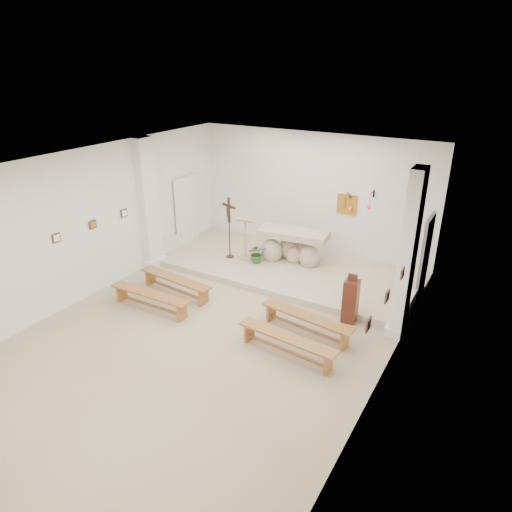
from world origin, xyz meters
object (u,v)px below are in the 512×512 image
Objects in this scene: crucifix_stand at (229,223)px; bench_right_front at (306,320)px; bench_right_second at (287,341)px; donation_pedestal at (351,301)px; lectern at (245,238)px; bench_left_front at (176,282)px; altar at (292,248)px; bench_left_second at (150,297)px.

crucifix_stand reaches higher than bench_right_front.
bench_right_second is (0.00, -0.89, 0.00)m from bench_right_front.
lectern is at bearing 153.78° from donation_pedestal.
bench_left_front is (-0.09, -2.26, -0.82)m from crucifix_stand.
altar is 1.72× the size of donation_pedestal.
bench_left_second is at bearing -72.96° from crucifix_stand.
bench_right_front is (3.38, -2.26, -0.82)m from crucifix_stand.
altar is 1.32m from lectern.
altar is 1.85m from crucifix_stand.
bench_left_second is (0.00, -0.89, 0.00)m from bench_left_front.
altar is at bearing 136.50° from donation_pedestal.
donation_pedestal is 1.13m from bench_right_front.
bench_left_front and bench_right_second have the same top height.
donation_pedestal is at bearing 18.55° from bench_left_front.
donation_pedestal is 4.19m from bench_left_front.
bench_right_second is at bearing -24.29° from crucifix_stand.
bench_right_front is at bearing -51.15° from lectern.
bench_left_front is (-1.70, -2.92, -0.19)m from altar.
bench_left_front and bench_left_second have the same top height.
bench_left_front is at bearing -113.67° from lectern.
altar is at bearing 128.46° from bench_right_front.
altar is 0.93× the size of bench_left_front.
bench_left_front is 3.58m from bench_right_second.
crucifix_stand is (-1.61, -0.66, 0.63)m from altar.
altar is at bearing 41.01° from crucifix_stand.
lectern is 3.85m from bench_right_front.
crucifix_stand is 3.25m from bench_left_second.
crucifix_stand is at bearing 87.88° from bench_left_second.
donation_pedestal is (2.38, -1.98, -0.02)m from altar.
bench_left_front is at bearing -170.77° from donation_pedestal.
crucifix_stand is at bearing 93.41° from bench_left_front.
bench_right_second is (2.97, -3.31, -0.42)m from lectern.
crucifix_stand reaches higher than donation_pedestal.
altar is 0.94× the size of bench_left_second.
donation_pedestal reaches higher than bench_right_second.
bench_right_front is 3.58m from bench_left_second.
lectern is 0.58× the size of bench_left_front.
bench_left_second is (-0.50, -3.31, -0.42)m from lectern.
altar reaches higher than bench_left_second.
lectern is 3.88m from donation_pedestal.
lectern is at bearing 80.86° from bench_left_second.
bench_right_front is at bearing 5.63° from bench_left_front.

